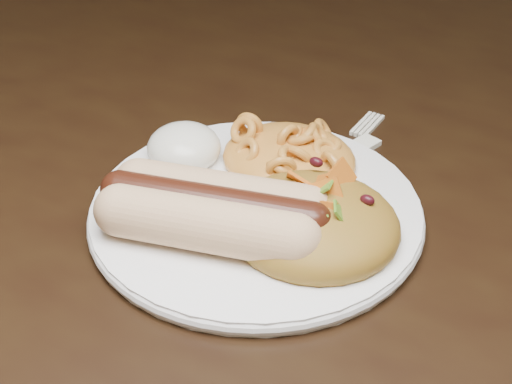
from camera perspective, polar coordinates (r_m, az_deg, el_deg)
The scene contains 7 objects.
table at distance 0.65m, azimuth 15.16°, elevation -3.10°, with size 1.60×0.90×0.75m.
plate at distance 0.49m, azimuth -0.00°, elevation -1.47°, with size 0.21×0.21×0.01m, color white.
hotdog at distance 0.45m, azimuth -3.11°, elevation -1.27°, with size 0.12×0.09×0.03m.
mac_and_cheese at distance 0.52m, azimuth 2.45°, elevation 3.71°, with size 0.09×0.08×0.03m, color #D27C3D.
sour_cream at distance 0.52m, azimuth -5.30°, elevation 3.90°, with size 0.05×0.05×0.03m, color silver.
taco_salad at distance 0.45m, azimuth 4.26°, elevation -1.29°, with size 0.10×0.10×0.05m.
fork at distance 0.54m, azimuth 5.25°, elevation 1.91°, with size 0.02×0.12×0.00m, color white.
Camera 1 is at (0.11, -0.51, 1.05)m, focal length 55.00 mm.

